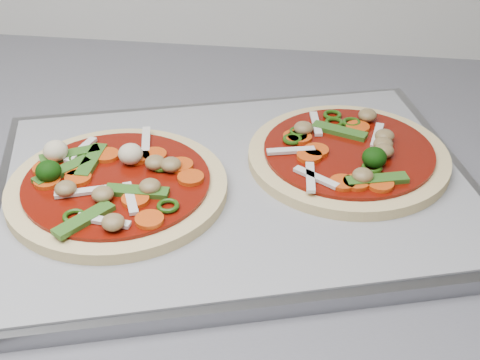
# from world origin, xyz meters

# --- Properties ---
(countertop) EXTENTS (3.60, 0.60, 0.04)m
(countertop) POSITION_xyz_m (0.00, 1.30, 0.88)
(countertop) COLOR slate
(countertop) RESTS_ON base_cabinet
(baking_tray) EXTENTS (0.54, 0.46, 0.02)m
(baking_tray) POSITION_xyz_m (-0.14, 1.23, 0.91)
(baking_tray) COLOR gray
(baking_tray) RESTS_ON countertop
(parchment) EXTENTS (0.52, 0.44, 0.00)m
(parchment) POSITION_xyz_m (-0.14, 1.23, 0.92)
(parchment) COLOR gray
(parchment) RESTS_ON baking_tray
(pizza_left) EXTENTS (0.27, 0.27, 0.04)m
(pizza_left) POSITION_xyz_m (-0.25, 1.20, 0.93)
(pizza_left) COLOR tan
(pizza_left) RESTS_ON parchment
(pizza_right) EXTENTS (0.22, 0.22, 0.03)m
(pizza_right) POSITION_xyz_m (-0.03, 1.28, 0.93)
(pizza_right) COLOR tan
(pizza_right) RESTS_ON parchment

